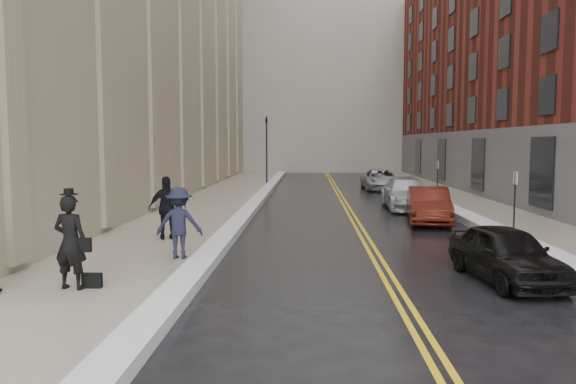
# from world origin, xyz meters

# --- Properties ---
(ground) EXTENTS (160.00, 160.00, 0.00)m
(ground) POSITION_xyz_m (0.00, 0.00, 0.00)
(ground) COLOR black
(ground) RESTS_ON ground
(sidewalk_left) EXTENTS (4.00, 64.00, 0.15)m
(sidewalk_left) POSITION_xyz_m (-4.50, 16.00, 0.07)
(sidewalk_left) COLOR gray
(sidewalk_left) RESTS_ON ground
(sidewalk_right) EXTENTS (3.00, 64.00, 0.15)m
(sidewalk_right) POSITION_xyz_m (9.00, 16.00, 0.07)
(sidewalk_right) COLOR gray
(sidewalk_right) RESTS_ON ground
(lane_stripe_a) EXTENTS (0.12, 64.00, 0.01)m
(lane_stripe_a) POSITION_xyz_m (2.38, 16.00, 0.00)
(lane_stripe_a) COLOR gold
(lane_stripe_a) RESTS_ON ground
(lane_stripe_b) EXTENTS (0.12, 64.00, 0.01)m
(lane_stripe_b) POSITION_xyz_m (2.62, 16.00, 0.00)
(lane_stripe_b) COLOR gold
(lane_stripe_b) RESTS_ON ground
(snow_ridge_left) EXTENTS (0.70, 60.80, 0.26)m
(snow_ridge_left) POSITION_xyz_m (-2.20, 16.00, 0.13)
(snow_ridge_left) COLOR white
(snow_ridge_left) RESTS_ON ground
(snow_ridge_right) EXTENTS (0.85, 60.80, 0.30)m
(snow_ridge_right) POSITION_xyz_m (7.15, 16.00, 0.15)
(snow_ridge_right) COLOR white
(snow_ridge_right) RESTS_ON ground
(tower_far_right) EXTENTS (22.00, 18.00, 44.00)m
(tower_far_right) POSITION_xyz_m (14.00, 66.00, 22.00)
(tower_far_right) COLOR slate
(tower_far_right) RESTS_ON ground
(traffic_signal) EXTENTS (0.18, 0.15, 5.20)m
(traffic_signal) POSITION_xyz_m (-2.60, 30.00, 3.08)
(traffic_signal) COLOR black
(traffic_signal) RESTS_ON ground
(parking_sign_near) EXTENTS (0.06, 0.35, 2.23)m
(parking_sign_near) POSITION_xyz_m (7.90, 8.00, 1.36)
(parking_sign_near) COLOR black
(parking_sign_near) RESTS_ON ground
(parking_sign_far) EXTENTS (0.06, 0.35, 2.23)m
(parking_sign_far) POSITION_xyz_m (7.90, 20.00, 1.36)
(parking_sign_far) COLOR black
(parking_sign_far) RESTS_ON ground
(car_black) EXTENTS (2.08, 4.06, 1.32)m
(car_black) POSITION_xyz_m (5.20, 1.00, 0.66)
(car_black) COLOR black
(car_black) RESTS_ON ground
(car_maroon) EXTENTS (2.09, 4.59, 1.46)m
(car_maroon) POSITION_xyz_m (5.39, 10.50, 0.73)
(car_maroon) COLOR #41110B
(car_maroon) RESTS_ON ground
(car_silver_near) EXTENTS (2.12, 5.19, 1.50)m
(car_silver_near) POSITION_xyz_m (5.36, 15.48, 0.75)
(car_silver_near) COLOR #AEB0B6
(car_silver_near) RESTS_ON ground
(car_silver_far) EXTENTS (2.41, 5.14, 1.42)m
(car_silver_far) POSITION_xyz_m (5.53, 26.63, 0.71)
(car_silver_far) COLOR #9B9EA3
(car_silver_far) RESTS_ON ground
(pedestrian_main) EXTENTS (0.81, 0.60, 2.02)m
(pedestrian_main) POSITION_xyz_m (-4.47, -0.58, 1.16)
(pedestrian_main) COLOR black
(pedestrian_main) RESTS_ON sidewalk_left
(pedestrian_b) EXTENTS (1.26, 0.76, 1.92)m
(pedestrian_b) POSITION_xyz_m (-2.91, 2.68, 1.11)
(pedestrian_b) COLOR black
(pedestrian_b) RESTS_ON sidewalk_left
(pedestrian_c) EXTENTS (1.29, 0.84, 2.03)m
(pedestrian_c) POSITION_xyz_m (-3.98, 5.65, 1.17)
(pedestrian_c) COLOR black
(pedestrian_c) RESTS_ON sidewalk_left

